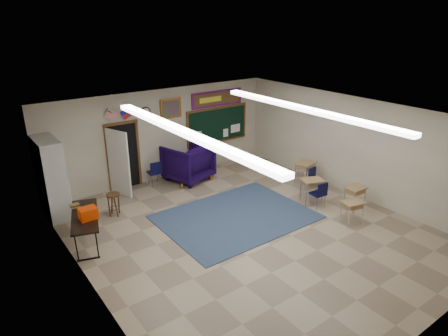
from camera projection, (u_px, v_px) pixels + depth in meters
floor at (249, 231)px, 10.26m from camera, size 9.00×9.00×0.00m
back_wall at (162, 135)px, 13.09m from camera, size 8.00×0.04×3.00m
front_wall at (432, 265)px, 6.33m from camera, size 8.00×0.04×3.00m
left_wall at (87, 225)px, 7.50m from camera, size 0.04×9.00×3.00m
right_wall at (353, 147)px, 11.92m from camera, size 0.04×9.00×3.00m
ceiling at (252, 117)px, 9.17m from camera, size 8.00×9.00×0.04m
area_rug at (236, 217)px, 10.96m from camera, size 4.00×3.00×0.02m
fluorescent_strips at (252, 120)px, 9.19m from camera, size 3.86×6.00×0.10m
doorway at (122, 158)px, 12.31m from camera, size 1.10×0.89×2.16m
chalkboard at (217, 126)px, 14.29m from camera, size 2.55×0.14×1.30m
bulletin_board at (217, 98)px, 13.94m from camera, size 2.10×0.05×0.55m
framed_art_print at (171, 108)px, 12.95m from camera, size 0.75×0.05×0.65m
wall_clock at (146, 112)px, 12.46m from camera, size 0.32×0.05×0.32m
wall_flags at (120, 112)px, 11.92m from camera, size 1.16×0.06×0.70m
storage_cabinet at (51, 178)px, 10.70m from camera, size 0.59×1.25×2.20m
wingback_armchair at (188, 162)px, 13.24m from camera, size 1.64×1.67×1.24m
student_chair_reading at (154, 173)px, 12.87m from camera, size 0.45×0.45×0.83m
student_chair_desk_a at (318, 194)px, 11.38m from camera, size 0.43×0.43×0.80m
student_chair_desk_b at (316, 180)px, 12.40m from camera, size 0.42×0.42×0.76m
student_desk_front_left at (312, 190)px, 11.66m from camera, size 0.74×0.65×0.74m
student_desk_front_right at (305, 172)px, 12.86m from camera, size 0.77×0.65×0.79m
student_desk_back_left at (352, 212)px, 10.50m from camera, size 0.61×0.50×0.64m
student_desk_back_right at (355, 197)px, 11.29m from camera, size 0.57×0.44×0.68m
folding_table at (86, 227)px, 9.61m from camera, size 1.12×1.89×1.02m
wooden_stool at (114, 204)px, 10.95m from camera, size 0.36×0.36×0.64m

